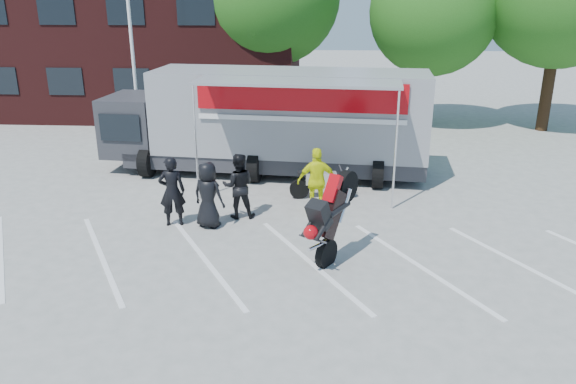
# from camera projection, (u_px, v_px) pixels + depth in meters

# --- Properties ---
(ground) EXTENTS (100.00, 100.00, 0.00)m
(ground) POSITION_uv_depth(u_px,v_px,m) (300.00, 284.00, 11.64)
(ground) COLOR #A5A5A0
(ground) RESTS_ON ground
(parking_bay_lines) EXTENTS (18.09, 13.33, 0.01)m
(parking_bay_lines) POSITION_uv_depth(u_px,v_px,m) (302.00, 262.00, 12.58)
(parking_bay_lines) COLOR white
(parking_bay_lines) RESTS_ON ground
(office_building) EXTENTS (18.00, 8.00, 7.00)m
(office_building) POSITION_uv_depth(u_px,v_px,m) (116.00, 39.00, 27.98)
(office_building) COLOR #3F1414
(office_building) RESTS_ON ground
(flagpole) EXTENTS (1.61, 0.12, 8.00)m
(flagpole) POSITION_uv_depth(u_px,v_px,m) (136.00, 12.00, 19.72)
(flagpole) COLOR white
(flagpole) RESTS_ON ground
(tree_mid) EXTENTS (5.44, 5.44, 7.68)m
(tree_mid) POSITION_uv_depth(u_px,v_px,m) (434.00, 12.00, 23.78)
(tree_mid) COLOR #382314
(tree_mid) RESTS_ON ground
(transporter_truck) EXTENTS (11.07, 6.07, 3.39)m
(transporter_truck) POSITION_uv_depth(u_px,v_px,m) (275.00, 173.00, 18.83)
(transporter_truck) COLOR gray
(transporter_truck) RESTS_ON ground
(parked_motorcycle) EXTENTS (2.02, 0.84, 1.03)m
(parked_motorcycle) POSITION_uv_depth(u_px,v_px,m) (322.00, 198.00, 16.52)
(parked_motorcycle) COLOR silver
(parked_motorcycle) RESTS_ON ground
(stunt_bike_rider) EXTENTS (1.78, 2.08, 2.23)m
(stunt_bike_rider) POSITION_uv_depth(u_px,v_px,m) (342.00, 254.00, 12.99)
(stunt_bike_rider) COLOR black
(stunt_bike_rider) RESTS_ON ground
(spectator_leather_a) EXTENTS (0.98, 0.82, 1.73)m
(spectator_leather_a) POSITION_uv_depth(u_px,v_px,m) (208.00, 195.00, 14.24)
(spectator_leather_a) COLOR black
(spectator_leather_a) RESTS_ON ground
(spectator_leather_b) EXTENTS (0.75, 0.57, 1.84)m
(spectator_leather_b) POSITION_uv_depth(u_px,v_px,m) (172.00, 191.00, 14.34)
(spectator_leather_b) COLOR black
(spectator_leather_b) RESTS_ON ground
(spectator_leather_c) EXTENTS (0.94, 0.77, 1.77)m
(spectator_leather_c) POSITION_uv_depth(u_px,v_px,m) (238.00, 186.00, 14.84)
(spectator_leather_c) COLOR black
(spectator_leather_c) RESTS_ON ground
(spectator_hivis) EXTENTS (1.13, 0.60, 1.84)m
(spectator_hivis) POSITION_uv_depth(u_px,v_px,m) (317.00, 181.00, 15.10)
(spectator_hivis) COLOR #F2FF0D
(spectator_hivis) RESTS_ON ground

